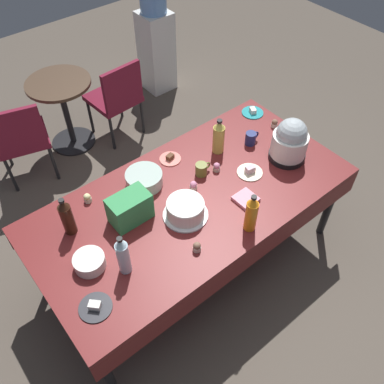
{
  "coord_description": "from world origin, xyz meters",
  "views": [
    {
      "loc": [
        -1.16,
        -1.43,
        2.83
      ],
      "look_at": [
        0.0,
        0.0,
        0.8
      ],
      "focal_mm": 38.77,
      "sensor_mm": 36.0,
      "label": 1
    }
  ],
  "objects_px": {
    "soda_bottle_ginger_ale": "(219,137)",
    "maroon_chair_left": "(21,137)",
    "frosted_layer_cake": "(185,210)",
    "soda_bottle_cola": "(67,217)",
    "potluck_table": "(192,203)",
    "maroon_chair_right": "(117,96)",
    "soda_bottle_water": "(123,256)",
    "round_cafe_table": "(63,102)",
    "dessert_plate_coral": "(170,158)",
    "cupcake_vanilla": "(197,247)",
    "dessert_plate_teal": "(253,112)",
    "cupcake_lemon": "(87,198)",
    "soda_carton": "(130,208)",
    "coffee_mug_olive": "(202,169)",
    "slow_cooker": "(290,141)",
    "dessert_plate_cream": "(250,171)",
    "dessert_plate_charcoal": "(95,307)",
    "cupcake_rose": "(193,186)",
    "soda_bottle_orange_juice": "(251,214)",
    "ceramic_snack_bowl": "(89,262)",
    "glass_salad_bowl": "(144,179)",
    "water_cooler": "(156,40)",
    "cupcake_cocoa": "(274,123)",
    "coffee_mug_navy": "(251,138)"
  },
  "relations": [
    {
      "from": "soda_bottle_water",
      "to": "maroon_chair_right",
      "type": "distance_m",
      "value": 2.17
    },
    {
      "from": "dessert_plate_charcoal",
      "to": "coffee_mug_olive",
      "type": "distance_m",
      "value": 1.18
    },
    {
      "from": "cupcake_vanilla",
      "to": "round_cafe_table",
      "type": "xyz_separation_m",
      "value": [
        0.2,
        2.23,
        -0.28
      ]
    },
    {
      "from": "potluck_table",
      "to": "maroon_chair_right",
      "type": "height_order",
      "value": "maroon_chair_right"
    },
    {
      "from": "soda_bottle_ginger_ale",
      "to": "coffee_mug_olive",
      "type": "bearing_deg",
      "value": -156.45
    },
    {
      "from": "frosted_layer_cake",
      "to": "soda_bottle_cola",
      "type": "relative_size",
      "value": 1.0
    },
    {
      "from": "dessert_plate_charcoal",
      "to": "soda_bottle_cola",
      "type": "bearing_deg",
      "value": 74.88
    },
    {
      "from": "ceramic_snack_bowl",
      "to": "soda_bottle_cola",
      "type": "relative_size",
      "value": 0.63
    },
    {
      "from": "soda_bottle_ginger_ale",
      "to": "soda_bottle_orange_juice",
      "type": "distance_m",
      "value": 0.74
    },
    {
      "from": "cupcake_lemon",
      "to": "soda_bottle_cola",
      "type": "bearing_deg",
      "value": -143.5
    },
    {
      "from": "dessert_plate_teal",
      "to": "dessert_plate_charcoal",
      "type": "distance_m",
      "value": 2.01
    },
    {
      "from": "potluck_table",
      "to": "coffee_mug_olive",
      "type": "height_order",
      "value": "coffee_mug_olive"
    },
    {
      "from": "soda_bottle_cola",
      "to": "cupcake_vanilla",
      "type": "bearing_deg",
      "value": -49.61
    },
    {
      "from": "glass_salad_bowl",
      "to": "soda_bottle_ginger_ale",
      "type": "xyz_separation_m",
      "value": [
        0.62,
        -0.06,
        0.08
      ]
    },
    {
      "from": "dessert_plate_teal",
      "to": "dessert_plate_coral",
      "type": "xyz_separation_m",
      "value": [
        -0.86,
        -0.02,
        -0.0
      ]
    },
    {
      "from": "cupcake_cocoa",
      "to": "maroon_chair_right",
      "type": "relative_size",
      "value": 0.08
    },
    {
      "from": "coffee_mug_olive",
      "to": "cupcake_cocoa",
      "type": "bearing_deg",
      "value": 3.06
    },
    {
      "from": "dessert_plate_cream",
      "to": "soda_bottle_ginger_ale",
      "type": "xyz_separation_m",
      "value": [
        -0.02,
        0.32,
        0.12
      ]
    },
    {
      "from": "dessert_plate_cream",
      "to": "cupcake_rose",
      "type": "xyz_separation_m",
      "value": [
        -0.41,
        0.13,
        0.02
      ]
    },
    {
      "from": "coffee_mug_olive",
      "to": "coffee_mug_navy",
      "type": "bearing_deg",
      "value": 1.93
    },
    {
      "from": "dessert_plate_teal",
      "to": "cupcake_vanilla",
      "type": "distance_m",
      "value": 1.43
    },
    {
      "from": "soda_bottle_orange_juice",
      "to": "maroon_chair_right",
      "type": "xyz_separation_m",
      "value": [
        0.29,
        2.08,
        -0.39
      ]
    },
    {
      "from": "dessert_plate_cream",
      "to": "coffee_mug_olive",
      "type": "height_order",
      "value": "coffee_mug_olive"
    },
    {
      "from": "dessert_plate_coral",
      "to": "soda_bottle_water",
      "type": "bearing_deg",
      "value": -142.63
    },
    {
      "from": "ceramic_snack_bowl",
      "to": "dessert_plate_teal",
      "type": "relative_size",
      "value": 1.04
    },
    {
      "from": "soda_bottle_orange_juice",
      "to": "dessert_plate_teal",
      "type": "bearing_deg",
      "value": 44.27
    },
    {
      "from": "coffee_mug_navy",
      "to": "dessert_plate_cream",
      "type": "bearing_deg",
      "value": -135.15
    },
    {
      "from": "cupcake_cocoa",
      "to": "glass_salad_bowl",
      "type": "bearing_deg",
      "value": 173.52
    },
    {
      "from": "coffee_mug_olive",
      "to": "slow_cooker",
      "type": "bearing_deg",
      "value": -24.03
    },
    {
      "from": "frosted_layer_cake",
      "to": "ceramic_snack_bowl",
      "type": "height_order",
      "value": "frosted_layer_cake"
    },
    {
      "from": "ceramic_snack_bowl",
      "to": "water_cooler",
      "type": "height_order",
      "value": "water_cooler"
    },
    {
      "from": "soda_carton",
      "to": "dessert_plate_cream",
      "type": "bearing_deg",
      "value": -11.96
    },
    {
      "from": "frosted_layer_cake",
      "to": "cupcake_lemon",
      "type": "relative_size",
      "value": 4.36
    },
    {
      "from": "frosted_layer_cake",
      "to": "soda_bottle_water",
      "type": "relative_size",
      "value": 0.97
    },
    {
      "from": "cupcake_lemon",
      "to": "coffee_mug_olive",
      "type": "relative_size",
      "value": 0.54
    },
    {
      "from": "frosted_layer_cake",
      "to": "soda_bottle_orange_juice",
      "type": "distance_m",
      "value": 0.42
    },
    {
      "from": "potluck_table",
      "to": "cupcake_rose",
      "type": "xyz_separation_m",
      "value": [
        0.05,
        0.05,
        0.09
      ]
    },
    {
      "from": "slow_cooker",
      "to": "soda_bottle_water",
      "type": "relative_size",
      "value": 1.11
    },
    {
      "from": "dessert_plate_coral",
      "to": "soda_bottle_water",
      "type": "height_order",
      "value": "soda_bottle_water"
    },
    {
      "from": "ceramic_snack_bowl",
      "to": "cupcake_vanilla",
      "type": "relative_size",
      "value": 2.75
    },
    {
      "from": "potluck_table",
      "to": "dessert_plate_charcoal",
      "type": "bearing_deg",
      "value": -162.16
    },
    {
      "from": "soda_bottle_water",
      "to": "round_cafe_table",
      "type": "bearing_deg",
      "value": 73.84
    },
    {
      "from": "ceramic_snack_bowl",
      "to": "soda_carton",
      "type": "relative_size",
      "value": 0.71
    },
    {
      "from": "soda_carton",
      "to": "dessert_plate_coral",
      "type": "bearing_deg",
      "value": 28.08
    },
    {
      "from": "soda_bottle_orange_juice",
      "to": "ceramic_snack_bowl",
      "type": "bearing_deg",
      "value": 157.31
    },
    {
      "from": "soda_bottle_water",
      "to": "soda_carton",
      "type": "distance_m",
      "value": 0.38
    },
    {
      "from": "dessert_plate_coral",
      "to": "cupcake_vanilla",
      "type": "bearing_deg",
      "value": -115.74
    },
    {
      "from": "water_cooler",
      "to": "soda_bottle_cola",
      "type": "bearing_deg",
      "value": -136.49
    },
    {
      "from": "soda_bottle_ginger_ale",
      "to": "maroon_chair_left",
      "type": "height_order",
      "value": "soda_bottle_ginger_ale"
    },
    {
      "from": "maroon_chair_right",
      "to": "water_cooler",
      "type": "relative_size",
      "value": 0.69
    }
  ]
}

